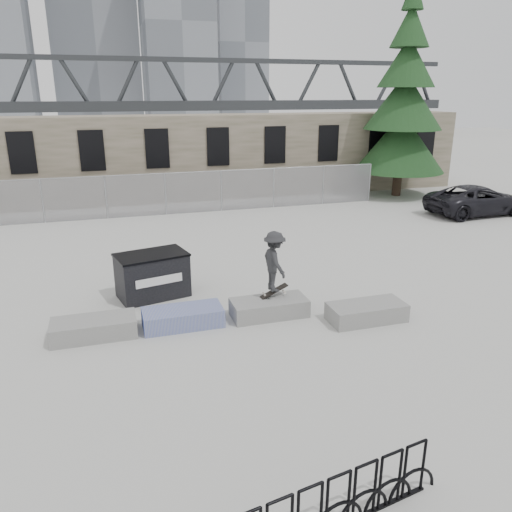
{
  "coord_description": "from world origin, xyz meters",
  "views": [
    {
      "loc": [
        -2.75,
        -11.41,
        5.66
      ],
      "look_at": [
        1.12,
        1.26,
        1.3
      ],
      "focal_mm": 35.0,
      "sensor_mm": 36.0,
      "label": 1
    }
  ],
  "objects": [
    {
      "name": "ground",
      "position": [
        0.0,
        0.0,
        0.0
      ],
      "size": [
        120.0,
        120.0,
        0.0
      ],
      "primitive_type": "plane",
      "color": "#B3B3AE",
      "rests_on": "ground"
    },
    {
      "name": "stone_wall",
      "position": [
        0.0,
        16.24,
        2.26
      ],
      "size": [
        36.0,
        2.58,
        4.5
      ],
      "color": "#69614D",
      "rests_on": "ground"
    },
    {
      "name": "chainlink_fence",
      "position": [
        -0.0,
        12.5,
        1.04
      ],
      "size": [
        22.06,
        0.06,
        2.02
      ],
      "color": "gray",
      "rests_on": "ground"
    },
    {
      "name": "planter_far_left",
      "position": [
        -3.31,
        0.18,
        0.25
      ],
      "size": [
        2.0,
        0.9,
        0.46
      ],
      "color": "gray",
      "rests_on": "ground"
    },
    {
      "name": "planter_center_left",
      "position": [
        -1.16,
        0.16,
        0.25
      ],
      "size": [
        2.0,
        0.9,
        0.46
      ],
      "color": "#3647A2",
      "rests_on": "ground"
    },
    {
      "name": "planter_center_right",
      "position": [
        1.13,
        0.08,
        0.25
      ],
      "size": [
        2.0,
        0.9,
        0.46
      ],
      "color": "gray",
      "rests_on": "ground"
    },
    {
      "name": "planter_offset",
      "position": [
        3.46,
        -0.92,
        0.25
      ],
      "size": [
        2.0,
        0.9,
        0.46
      ],
      "color": "gray",
      "rests_on": "ground"
    },
    {
      "name": "dumpster",
      "position": [
        -1.67,
        2.34,
        0.65
      ],
      "size": [
        2.18,
        1.61,
        1.29
      ],
      "rotation": [
        0.0,
        0.0,
        0.23
      ],
      "color": "black",
      "rests_on": "ground"
    },
    {
      "name": "bike_rack",
      "position": [
        -0.15,
        -6.66,
        0.44
      ],
      "size": [
        3.54,
        0.68,
        0.9
      ],
      "rotation": [
        0.0,
        0.0,
        0.18
      ],
      "color": "black",
      "rests_on": "ground"
    },
    {
      "name": "spruce_tree",
      "position": [
        13.28,
        13.42,
        4.75
      ],
      "size": [
        4.94,
        4.94,
        11.5
      ],
      "color": "#38281E",
      "rests_on": "ground"
    },
    {
      "name": "skyline_towers",
      "position": [
        -1.01,
        93.81,
        20.79
      ],
      "size": [
        58.0,
        28.0,
        48.0
      ],
      "color": "slate",
      "rests_on": "ground"
    },
    {
      "name": "truss_bridge",
      "position": [
        10.0,
        55.0,
        4.13
      ],
      "size": [
        70.0,
        3.0,
        9.8
      ],
      "color": "#2D3033",
      "rests_on": "ground"
    },
    {
      "name": "suv",
      "position": [
        14.45,
        8.16,
        0.7
      ],
      "size": [
        5.15,
        2.51,
        1.41
      ],
      "primitive_type": "imported",
      "rotation": [
        0.0,
        0.0,
        1.61
      ],
      "color": "black",
      "rests_on": "ground"
    },
    {
      "name": "skateboarder",
      "position": [
        1.32,
        0.26,
        1.44
      ],
      "size": [
        0.78,
        1.09,
        1.8
      ],
      "rotation": [
        0.0,
        0.0,
        1.66
      ],
      "color": "#27282A",
      "rests_on": "ground"
    }
  ]
}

